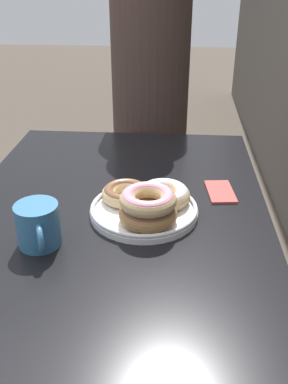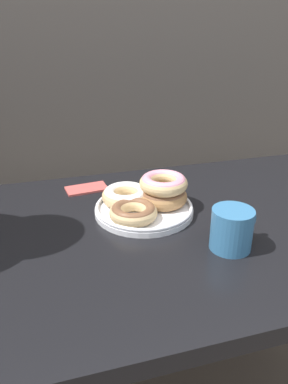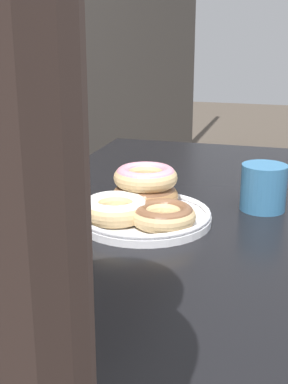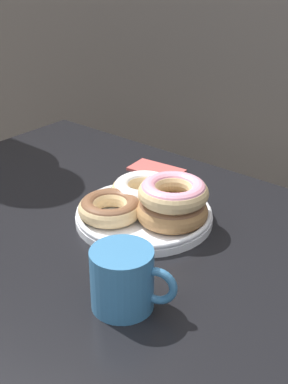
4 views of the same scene
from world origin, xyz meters
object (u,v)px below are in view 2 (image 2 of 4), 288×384
(donut_plate, at_px, (146,199))
(napkin, at_px, (87,189))
(dining_table, at_px, (185,249))
(coffee_mug, at_px, (232,228))

(donut_plate, distance_m, napkin, 0.23)
(dining_table, relative_size, coffee_mug, 10.25)
(dining_table, distance_m, coffee_mug, 0.19)
(dining_table, distance_m, napkin, 0.35)
(donut_plate, relative_size, coffee_mug, 2.22)
(coffee_mug, distance_m, napkin, 0.48)
(dining_table, xyz_separation_m, napkin, (-0.21, 0.27, 0.08))
(donut_plate, height_order, napkin, donut_plate)
(coffee_mug, height_order, napkin, coffee_mug)
(dining_table, xyz_separation_m, donut_plate, (-0.08, 0.08, 0.12))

